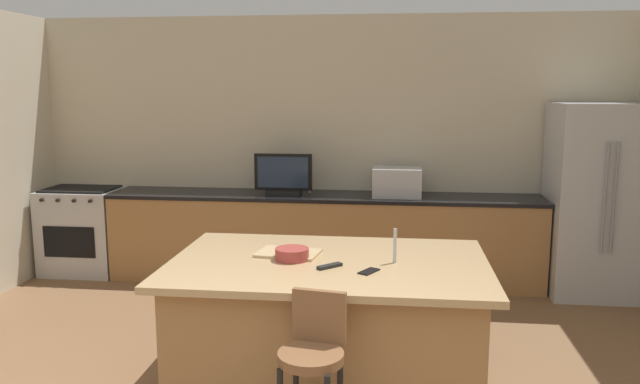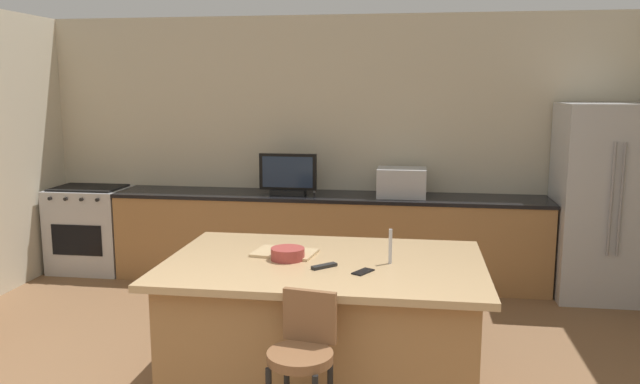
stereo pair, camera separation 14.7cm
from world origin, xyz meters
name	(u,v)px [view 2 (the right image)]	position (x,y,z in m)	size (l,w,h in m)	color
wall_back	(334,147)	(0.00, 4.52, 1.36)	(6.66, 0.12, 2.72)	beige
counter_back	(328,238)	(-0.02, 4.14, 0.45)	(4.40, 0.62, 0.91)	#9E7042
kitchen_island	(324,327)	(0.29, 1.72, 0.46)	(2.01, 1.32, 0.90)	black
refrigerator	(602,202)	(2.61, 4.06, 0.92)	(0.83, 0.81, 1.84)	#B7BABF
range_oven	(91,229)	(-2.62, 4.14, 0.46)	(0.80, 0.63, 0.93)	#B7BABF
microwave	(402,182)	(0.73, 4.14, 1.05)	(0.48, 0.36, 0.29)	#B7BABF
tv_monitor	(288,176)	(-0.42, 4.09, 1.10)	(0.59, 0.16, 0.42)	black
sink_faucet_back	(314,181)	(-0.17, 4.24, 1.03)	(0.02, 0.02, 0.24)	#B2B2B7
sink_faucet_island	(390,246)	(0.71, 1.72, 1.01)	(0.02, 0.02, 0.22)	#B2B2B7
bar_stool_center	(302,368)	(0.30, 0.89, 0.56)	(0.34, 0.36, 0.94)	brown
fruit_bowl	(288,254)	(0.06, 1.71, 0.94)	(0.22, 0.22, 0.08)	#993833
cell_phone	(363,272)	(0.56, 1.50, 0.91)	(0.07, 0.15, 0.01)	black
tv_remote	(324,266)	(0.32, 1.57, 0.91)	(0.04, 0.17, 0.02)	black
cutting_board	(285,253)	(0.01, 1.84, 0.91)	(0.40, 0.27, 0.02)	tan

